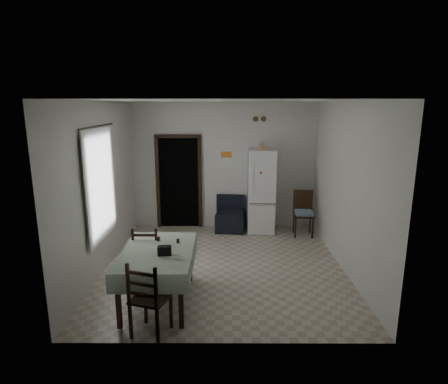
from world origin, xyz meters
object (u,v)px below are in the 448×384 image
dining_chair_far_left (148,254)px  dining_table (158,276)px  navy_seat (231,214)px  dining_chair_far_right (173,260)px  dining_chair_near_head (150,297)px  corner_chair (304,214)px  fridge (261,191)px

dining_chair_far_left → dining_table: bearing=114.9°
navy_seat → dining_chair_far_right: dining_chair_far_right is taller
dining_table → dining_chair_near_head: dining_chair_near_head is taller
dining_chair_far_left → corner_chair: bearing=-141.7°
fridge → corner_chair: fridge is taller
corner_chair → navy_seat: bearing=172.9°
navy_seat → dining_chair_far_left: dining_chair_far_left is taller
dining_chair_far_left → dining_chair_far_right: (0.42, -0.11, -0.06)m
dining_chair_far_right → dining_table: bearing=88.6°
corner_chair → dining_table: (-2.69, -2.86, -0.09)m
fridge → dining_chair_near_head: 4.36m
dining_chair_far_right → navy_seat: bearing=-93.0°
corner_chair → dining_chair_far_left: corner_chair is taller
fridge → dining_table: (-1.79, -3.19, -0.54)m
navy_seat → dining_chair_far_right: 2.86m
dining_table → dining_chair_far_right: 0.51m
fridge → navy_seat: size_ratio=2.38×
dining_chair_near_head → dining_chair_far_right: bearing=-77.6°
dining_chair_far_left → dining_chair_far_right: bearing=166.0°
corner_chair → fridge: bearing=164.7°
navy_seat → dining_table: bearing=-101.5°
navy_seat → corner_chair: corner_chair is taller
dining_chair_far_left → navy_seat: bearing=-116.9°
dining_table → dining_chair_far_right: dining_chair_far_right is taller
corner_chair → dining_chair_near_head: bearing=-121.5°
fridge → dining_chair_far_right: (-1.63, -2.70, -0.50)m
dining_table → dining_chair_far_left: dining_chair_far_left is taller
dining_table → dining_chair_near_head: size_ratio=1.53×
fridge → navy_seat: fridge is taller
dining_table → dining_chair_near_head: bearing=-87.3°
corner_chair → dining_chair_far_left: bearing=-138.1°
fridge → dining_chair_far_left: 3.34m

